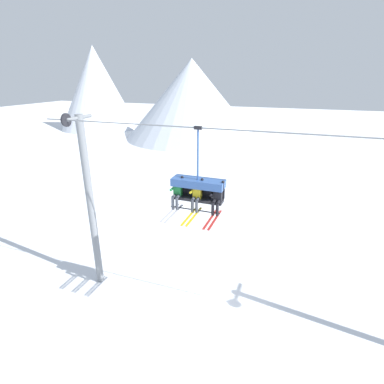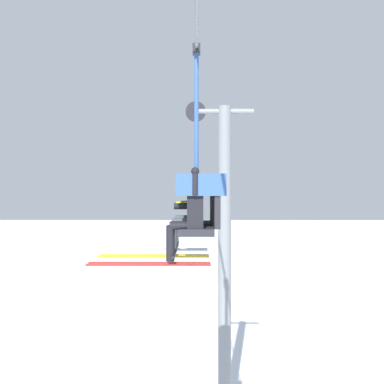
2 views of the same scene
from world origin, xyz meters
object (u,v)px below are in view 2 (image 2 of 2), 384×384
at_px(skier_green, 188,210).
at_px(skier_yellow, 187,212).
at_px(skier_black, 186,215).
at_px(chairlift_chair, 201,193).
at_px(lift_tower_near, 224,258).

distance_m(skier_green, skier_yellow, 0.81).
distance_m(skier_green, skier_black, 1.63).
bearing_deg(skier_green, chairlift_chair, 14.80).
relative_size(skier_green, skier_black, 1.00).
height_order(skier_green, skier_black, same).
height_order(lift_tower_near, skier_yellow, lift_tower_near).
bearing_deg(lift_tower_near, skier_yellow, -8.98).
relative_size(lift_tower_near, skier_yellow, 5.30).
bearing_deg(chairlift_chair, skier_green, -165.20).
relative_size(lift_tower_near, skier_green, 5.30).
bearing_deg(skier_black, skier_yellow, 180.00).
distance_m(lift_tower_near, skier_yellow, 6.12).
bearing_deg(skier_black, skier_green, 180.00).
bearing_deg(skier_green, lift_tower_near, 169.61).
relative_size(lift_tower_near, chairlift_chair, 2.84).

